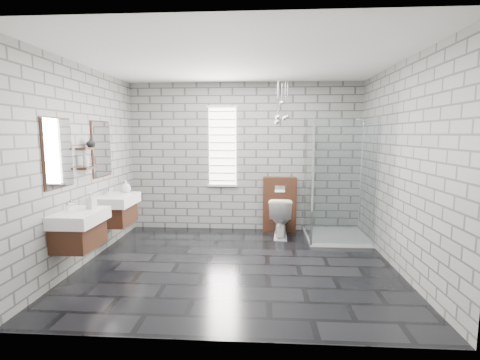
# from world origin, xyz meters

# --- Properties ---
(floor) EXTENTS (4.20, 3.60, 0.02)m
(floor) POSITION_xyz_m (0.00, 0.00, -0.01)
(floor) COLOR black
(floor) RESTS_ON ground
(ceiling) EXTENTS (4.20, 3.60, 0.02)m
(ceiling) POSITION_xyz_m (0.00, 0.00, 2.71)
(ceiling) COLOR white
(ceiling) RESTS_ON wall_back
(wall_back) EXTENTS (4.20, 0.02, 2.70)m
(wall_back) POSITION_xyz_m (0.00, 1.81, 1.35)
(wall_back) COLOR gray
(wall_back) RESTS_ON floor
(wall_front) EXTENTS (4.20, 0.02, 2.70)m
(wall_front) POSITION_xyz_m (0.00, -1.81, 1.35)
(wall_front) COLOR gray
(wall_front) RESTS_ON floor
(wall_left) EXTENTS (0.02, 3.60, 2.70)m
(wall_left) POSITION_xyz_m (-2.11, 0.00, 1.35)
(wall_left) COLOR gray
(wall_left) RESTS_ON floor
(wall_right) EXTENTS (0.02, 3.60, 2.70)m
(wall_right) POSITION_xyz_m (2.11, 0.00, 1.35)
(wall_right) COLOR gray
(wall_right) RESTS_ON floor
(vanity_left) EXTENTS (0.47, 0.70, 1.57)m
(vanity_left) POSITION_xyz_m (-1.91, -0.61, 0.76)
(vanity_left) COLOR #422214
(vanity_left) RESTS_ON wall_left
(vanity_right) EXTENTS (0.47, 0.70, 1.57)m
(vanity_right) POSITION_xyz_m (-1.91, 0.51, 0.76)
(vanity_right) COLOR #422214
(vanity_right) RESTS_ON wall_left
(shelf_lower) EXTENTS (0.14, 0.30, 0.03)m
(shelf_lower) POSITION_xyz_m (-2.03, -0.05, 1.32)
(shelf_lower) COLOR #422214
(shelf_lower) RESTS_ON wall_left
(shelf_upper) EXTENTS (0.14, 0.30, 0.03)m
(shelf_upper) POSITION_xyz_m (-2.03, -0.05, 1.58)
(shelf_upper) COLOR #422214
(shelf_upper) RESTS_ON wall_left
(window) EXTENTS (0.56, 0.05, 1.48)m
(window) POSITION_xyz_m (-0.40, 1.78, 1.55)
(window) COLOR white
(window) RESTS_ON wall_back
(cistern_panel) EXTENTS (0.60, 0.20, 1.00)m
(cistern_panel) POSITION_xyz_m (0.65, 1.70, 0.50)
(cistern_panel) COLOR #422214
(cistern_panel) RESTS_ON floor
(flush_plate) EXTENTS (0.18, 0.01, 0.12)m
(flush_plate) POSITION_xyz_m (0.65, 1.60, 0.80)
(flush_plate) COLOR silver
(flush_plate) RESTS_ON cistern_panel
(shower_enclosure) EXTENTS (1.00, 1.00, 2.03)m
(shower_enclosure) POSITION_xyz_m (1.50, 1.18, 0.50)
(shower_enclosure) COLOR white
(shower_enclosure) RESTS_ON floor
(pendant_cluster) EXTENTS (0.26, 0.26, 0.77)m
(pendant_cluster) POSITION_xyz_m (0.65, 1.37, 2.10)
(pendant_cluster) COLOR silver
(pendant_cluster) RESTS_ON ceiling
(toilet) EXTENTS (0.43, 0.71, 0.70)m
(toilet) POSITION_xyz_m (0.65, 1.35, 0.35)
(toilet) COLOR white
(toilet) RESTS_ON floor
(soap_bottle_a) EXTENTS (0.11, 0.11, 0.21)m
(soap_bottle_a) POSITION_xyz_m (-1.80, -0.45, 0.95)
(soap_bottle_a) COLOR #B2B2B2
(soap_bottle_a) RESTS_ON vanity_left
(soap_bottle_b) EXTENTS (0.17, 0.17, 0.19)m
(soap_bottle_b) POSITION_xyz_m (-1.85, 0.79, 0.95)
(soap_bottle_b) COLOR #B2B2B2
(soap_bottle_b) RESTS_ON vanity_right
(soap_bottle_c) EXTENTS (0.08, 0.08, 0.20)m
(soap_bottle_c) POSITION_xyz_m (-2.02, -0.10, 1.43)
(soap_bottle_c) COLOR #B2B2B2
(soap_bottle_c) RESTS_ON shelf_lower
(vase) EXTENTS (0.13, 0.13, 0.12)m
(vase) POSITION_xyz_m (-2.02, 0.07, 1.66)
(vase) COLOR #B2B2B2
(vase) RESTS_ON shelf_upper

